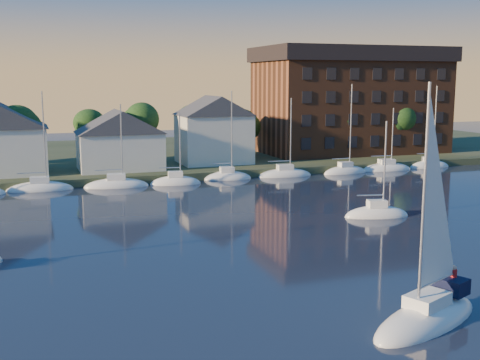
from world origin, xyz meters
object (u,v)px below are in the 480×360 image
hero_sailboat (428,312)px  drifting_sailboat_right (377,216)px  condo_block (350,99)px  clubhouse_centre (120,139)px  clubhouse_east (214,129)px

hero_sailboat → drifting_sailboat_right: (11.33, 23.13, -0.49)m
drifting_sailboat_right → condo_block: bearing=76.1°
clubhouse_centre → drifting_sailboat_right: (19.69, -33.09, -5.04)m
clubhouse_east → hero_sailboat: bearing=-95.5°
hero_sailboat → condo_block: bearing=-139.6°
drifting_sailboat_right → hero_sailboat: bearing=-103.6°
condo_block → drifting_sailboat_right: bearing=-116.3°
condo_block → hero_sailboat: (-31.64, -64.17, -9.20)m
condo_block → hero_sailboat: 72.13m
clubhouse_east → drifting_sailboat_right: bearing=-80.8°
clubhouse_east → drifting_sailboat_right: (5.69, -35.09, -5.90)m
condo_block → drifting_sailboat_right: (-20.31, -41.04, -9.69)m
condo_block → hero_sailboat: bearing=-116.2°
clubhouse_centre → condo_block: condo_block is taller
hero_sailboat → clubhouse_east: bearing=-118.9°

